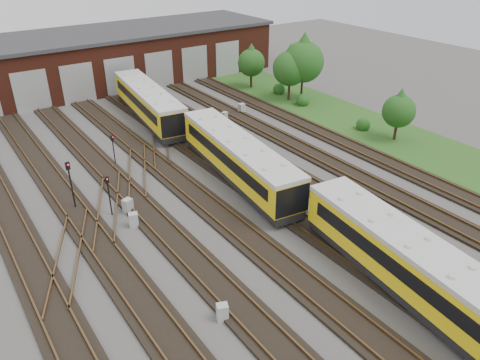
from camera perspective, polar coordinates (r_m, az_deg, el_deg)
ground at (r=30.04m, az=5.86°, el=-7.29°), size 120.00×120.00×0.00m
track_network at (r=30.24m, az=4.90°, el=-6.71°), size 30.40×70.00×0.33m
maintenance_shed at (r=62.07m, az=-19.23°, el=13.51°), size 51.00×12.50×6.35m
grass_verge at (r=48.48m, az=15.50°, el=6.19°), size 8.00×55.00×0.05m
metro_train at (r=35.85m, az=-0.22°, el=2.68°), size 4.53×47.23×3.10m
signal_mast_0 at (r=33.87m, az=-19.98°, el=0.01°), size 0.29×0.28×3.66m
signal_mast_1 at (r=32.61m, az=-15.73°, el=-1.28°), size 0.24×0.22×2.96m
signal_mast_2 at (r=39.76m, az=-15.20°, el=3.99°), size 0.25×0.24×2.67m
signal_mast_3 at (r=41.43m, az=-2.51°, el=6.28°), size 0.28×0.27×2.97m
relay_cabinet_0 at (r=31.69m, az=-12.84°, el=-4.76°), size 0.73×0.67×1.00m
relay_cabinet_1 at (r=33.30m, az=-13.52°, el=-3.07°), size 0.76×0.70×1.03m
relay_cabinet_2 at (r=24.32m, az=-2.16°, el=-15.81°), size 0.71×0.66×0.96m
relay_cabinet_3 at (r=48.54m, az=-1.88°, el=7.79°), size 0.65×0.60×0.89m
relay_cabinet_4 at (r=50.49m, az=0.19°, el=8.72°), size 0.70×0.62×1.05m
tree_0 at (r=53.89m, az=6.15°, el=13.87°), size 3.91×3.91×6.49m
tree_1 at (r=58.49m, az=1.39°, el=14.48°), size 3.29×3.29×5.45m
tree_2 at (r=54.21m, az=7.77°, el=14.66°), size 4.59×4.59×7.61m
tree_3 at (r=45.14m, az=18.86°, el=8.38°), size 3.00×3.00×4.97m
bush_0 at (r=47.61m, az=14.81°, el=6.74°), size 1.37×1.37×1.37m
bush_1 at (r=53.29m, az=7.64°, el=9.80°), size 1.51×1.51×1.51m
bush_2 at (r=57.07m, az=4.78°, el=11.14°), size 1.42×1.42×1.42m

